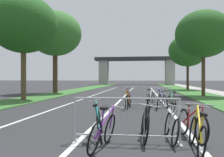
{
  "coord_description": "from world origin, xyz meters",
  "views": [
    {
      "loc": [
        1.52,
        -1.75,
        1.49
      ],
      "look_at": [
        -0.97,
        17.83,
        1.47
      ],
      "focal_mm": 39.12,
      "sensor_mm": 36.0,
      "label": 1
    }
  ],
  "objects": [
    {
      "name": "bicycle_white_0",
      "position": [
        2.23,
        10.28,
        0.37
      ],
      "size": [
        0.51,
        1.69,
        0.92
      ],
      "rotation": [
        0.0,
        0.0,
        -0.06
      ],
      "color": "black",
      "rests_on": "ground"
    },
    {
      "name": "bicycle_white_10",
      "position": [
        2.19,
        4.19,
        0.36
      ],
      "size": [
        0.5,
        1.64,
        0.92
      ],
      "rotation": [
        0.0,
        0.0,
        3.2
      ],
      "color": "black",
      "rests_on": "ground"
    },
    {
      "name": "grass_verge_right",
      "position": [
        6.42,
        26.81,
        0.03
      ],
      "size": [
        2.84,
        65.54,
        0.05
      ],
      "primitive_type": "cube",
      "color": "#386B2D",
      "rests_on": "ground"
    },
    {
      "name": "tree_left_oak_mid",
      "position": [
        -6.44,
        13.72,
        5.09
      ],
      "size": [
        4.54,
        4.54,
        7.04
      ],
      "color": "brown",
      "rests_on": "ground"
    },
    {
      "name": "bicycle_blue_11",
      "position": [
        2.55,
        11.15,
        0.38
      ],
      "size": [
        0.63,
        1.66,
        1.01
      ],
      "rotation": [
        0.0,
        0.0,
        0.15
      ],
      "color": "black",
      "rests_on": "ground"
    },
    {
      "name": "tree_right_pine_far",
      "position": [
        6.43,
        18.97,
        5.1
      ],
      "size": [
        4.55,
        4.55,
        7.05
      ],
      "color": "#4C3823",
      "rests_on": "ground"
    },
    {
      "name": "lane_stripe_right_lane",
      "position": [
        2.75,
        18.96,
        0.0
      ],
      "size": [
        0.14,
        37.91,
        0.01
      ],
      "primitive_type": "cube",
      "color": "silver",
      "rests_on": "ground"
    },
    {
      "name": "sidewalk_path_right",
      "position": [
        8.91,
        26.81,
        0.04
      ],
      "size": [
        2.13,
        65.54,
        0.08
      ],
      "primitive_type": "cube",
      "color": "#9E9B93",
      "rests_on": "ground"
    },
    {
      "name": "crowd_barrier_second",
      "position": [
        1.71,
        10.64,
        0.52
      ],
      "size": [
        2.47,
        0.5,
        1.05
      ],
      "rotation": [
        0.0,
        0.0,
        0.02
      ],
      "color": "#ADADB2",
      "rests_on": "ground"
    },
    {
      "name": "bicycle_purple_3",
      "position": [
        0.68,
        3.31,
        0.38
      ],
      "size": [
        0.65,
        1.66,
        0.93
      ],
      "rotation": [
        0.0,
        0.0,
        -0.17
      ],
      "color": "black",
      "rests_on": "ground"
    },
    {
      "name": "grass_verge_left",
      "position": [
        -6.42,
        26.81,
        0.03
      ],
      "size": [
        2.84,
        65.54,
        0.05
      ],
      "primitive_type": "cube",
      "color": "#386B2D",
      "rests_on": "ground"
    },
    {
      "name": "bicycle_orange_6",
      "position": [
        0.8,
        10.2,
        0.38
      ],
      "size": [
        0.44,
        1.7,
        1.0
      ],
      "rotation": [
        0.0,
        0.0,
        3.07
      ],
      "color": "black",
      "rests_on": "ground"
    },
    {
      "name": "overpass_bridge",
      "position": [
        0.0,
        54.16,
        4.21
      ],
      "size": [
        18.87,
        3.27,
        6.28
      ],
      "color": "#2D2D30",
      "rests_on": "ground"
    },
    {
      "name": "bicycle_silver_9",
      "position": [
        1.95,
        11.12,
        0.39
      ],
      "size": [
        0.54,
        1.71,
        0.94
      ],
      "rotation": [
        0.0,
        0.0,
        -0.23
      ],
      "color": "black",
      "rests_on": "ground"
    },
    {
      "name": "bicycle_green_8",
      "position": [
        2.85,
        10.06,
        0.37
      ],
      "size": [
        0.55,
        1.73,
        0.93
      ],
      "rotation": [
        0.0,
        0.0,
        0.11
      ],
      "color": "black",
      "rests_on": "ground"
    },
    {
      "name": "bicycle_blue_1",
      "position": [
        0.73,
        11.0,
        0.35
      ],
      "size": [
        0.47,
        1.66,
        0.86
      ],
      "rotation": [
        0.0,
        0.0,
        3.09
      ],
      "color": "black",
      "rests_on": "ground"
    },
    {
      "name": "lane_stripe_left_lane",
      "position": [
        -2.75,
        18.96,
        0.0
      ],
      "size": [
        0.14,
        37.91,
        0.01
      ],
      "primitive_type": "cube",
      "color": "silver",
      "rests_on": "ground"
    },
    {
      "name": "lane_stripe_center",
      "position": [
        0.0,
        18.96,
        0.0
      ],
      "size": [
        0.14,
        37.91,
        0.01
      ],
      "primitive_type": "cube",
      "color": "silver",
      "rests_on": "ground"
    },
    {
      "name": "bicycle_yellow_2",
      "position": [
        2.61,
        3.38,
        0.36
      ],
      "size": [
        0.54,
        1.7,
        0.94
      ],
      "rotation": [
        0.0,
        0.0,
        -0.05
      ],
      "color": "black",
      "rests_on": "ground"
    },
    {
      "name": "tree_left_oak_near",
      "position": [
        -7.02,
        21.22,
        5.85
      ],
      "size": [
        5.16,
        5.16,
        8.07
      ],
      "color": "#4C3823",
      "rests_on": "ground"
    },
    {
      "name": "tree_right_cypress_far",
      "position": [
        7.1,
        29.88,
        4.97
      ],
      "size": [
        4.76,
        4.76,
        7.0
      ],
      "color": "#3D2D1E",
      "rests_on": "ground"
    },
    {
      "name": "crowd_barrier_nearest",
      "position": [
        1.14,
        3.82,
        0.52
      ],
      "size": [
        2.46,
        0.49,
        1.05
      ],
      "rotation": [
        0.0,
        0.0,
        0.02
      ],
      "color": "#ADADB2",
      "rests_on": "ground"
    },
    {
      "name": "bicycle_red_4",
      "position": [
        2.69,
        4.36,
        0.37
      ],
      "size": [
        0.64,
        1.74,
        0.94
      ],
      "rotation": [
        0.0,
        0.0,
        3.35
      ],
      "color": "black",
      "rests_on": "ground"
    },
    {
      "name": "bicycle_black_5",
      "position": [
        1.57,
        4.2,
        0.38
      ],
      "size": [
        0.5,
        1.72,
        0.98
      ],
      "rotation": [
        0.0,
        0.0,
        3.2
      ],
      "color": "black",
      "rests_on": "ground"
    },
    {
      "name": "bicycle_teal_7",
      "position": [
        0.44,
        4.2,
        0.37
      ],
      "size": [
        0.61,
        1.72,
        0.95
      ],
      "rotation": [
        0.0,
        0.0,
        0.16
      ],
      "color": "black",
      "rests_on": "ground"
    }
  ]
}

